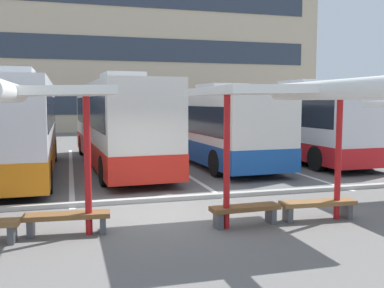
{
  "coord_description": "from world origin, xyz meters",
  "views": [
    {
      "loc": [
        -2.1,
        -10.27,
        2.73
      ],
      "look_at": [
        1.72,
        3.28,
        1.36
      ],
      "focal_mm": 40.76,
      "sensor_mm": 36.0,
      "label": 1
    }
  ],
  "objects_px": {
    "bench_4": "(245,211)",
    "bench_3": "(67,219)",
    "coach_bus_1": "(16,128)",
    "coach_bus_3": "(210,127)",
    "bench_5": "(318,205)",
    "coach_bus_2": "(117,124)",
    "waiting_shelter_2": "(292,94)",
    "coach_bus_4": "(287,122)",
    "waiting_shelter_1": "(13,96)"
  },
  "relations": [
    {
      "from": "waiting_shelter_1",
      "to": "waiting_shelter_2",
      "type": "relative_size",
      "value": 0.84
    },
    {
      "from": "coach_bus_2",
      "to": "coach_bus_1",
      "type": "bearing_deg",
      "value": -158.71
    },
    {
      "from": "coach_bus_3",
      "to": "waiting_shelter_1",
      "type": "distance_m",
      "value": 12.3
    },
    {
      "from": "coach_bus_4",
      "to": "bench_5",
      "type": "height_order",
      "value": "coach_bus_4"
    },
    {
      "from": "coach_bus_1",
      "to": "bench_4",
      "type": "xyz_separation_m",
      "value": [
        5.57,
        -8.35,
        -1.44
      ]
    },
    {
      "from": "coach_bus_3",
      "to": "waiting_shelter_1",
      "type": "bearing_deg",
      "value": -125.55
    },
    {
      "from": "waiting_shelter_1",
      "to": "waiting_shelter_2",
      "type": "distance_m",
      "value": 5.59
    },
    {
      "from": "coach_bus_2",
      "to": "coach_bus_4",
      "type": "distance_m",
      "value": 8.46
    },
    {
      "from": "coach_bus_4",
      "to": "coach_bus_3",
      "type": "bearing_deg",
      "value": -170.71
    },
    {
      "from": "coach_bus_2",
      "to": "bench_4",
      "type": "distance_m",
      "value": 10.1
    },
    {
      "from": "waiting_shelter_1",
      "to": "bench_4",
      "type": "bearing_deg",
      "value": -0.42
    },
    {
      "from": "bench_4",
      "to": "coach_bus_4",
      "type": "bearing_deg",
      "value": 57.96
    },
    {
      "from": "bench_5",
      "to": "bench_4",
      "type": "bearing_deg",
      "value": 179.43
    },
    {
      "from": "bench_3",
      "to": "waiting_shelter_2",
      "type": "height_order",
      "value": "waiting_shelter_2"
    },
    {
      "from": "coach_bus_2",
      "to": "waiting_shelter_2",
      "type": "bearing_deg",
      "value": -75.51
    },
    {
      "from": "coach_bus_3",
      "to": "coach_bus_4",
      "type": "relative_size",
      "value": 0.91
    },
    {
      "from": "coach_bus_2",
      "to": "coach_bus_3",
      "type": "xyz_separation_m",
      "value": [
        4.18,
        0.14,
        -0.2
      ]
    },
    {
      "from": "coach_bus_4",
      "to": "waiting_shelter_2",
      "type": "bearing_deg",
      "value": -117.67
    },
    {
      "from": "coach_bus_2",
      "to": "waiting_shelter_1",
      "type": "distance_m",
      "value": 10.29
    },
    {
      "from": "coach_bus_4",
      "to": "waiting_shelter_2",
      "type": "xyz_separation_m",
      "value": [
        -5.78,
        -11.03,
        1.18
      ]
    },
    {
      "from": "coach_bus_4",
      "to": "bench_5",
      "type": "distance_m",
      "value": 11.84
    },
    {
      "from": "coach_bus_2",
      "to": "waiting_shelter_2",
      "type": "distance_m",
      "value": 10.59
    },
    {
      "from": "bench_3",
      "to": "waiting_shelter_1",
      "type": "bearing_deg",
      "value": -158.89
    },
    {
      "from": "waiting_shelter_1",
      "to": "bench_3",
      "type": "relative_size",
      "value": 2.38
    },
    {
      "from": "coach_bus_1",
      "to": "bench_4",
      "type": "distance_m",
      "value": 10.14
    },
    {
      "from": "bench_3",
      "to": "bench_4",
      "type": "bearing_deg",
      "value": -5.78
    },
    {
      "from": "coach_bus_1",
      "to": "coach_bus_2",
      "type": "distance_m",
      "value": 4.12
    },
    {
      "from": "bench_4",
      "to": "coach_bus_1",
      "type": "bearing_deg",
      "value": 123.71
    },
    {
      "from": "coach_bus_2",
      "to": "waiting_shelter_1",
      "type": "bearing_deg",
      "value": -106.66
    },
    {
      "from": "bench_5",
      "to": "coach_bus_4",
      "type": "bearing_deg",
      "value": 65.46
    },
    {
      "from": "coach_bus_1",
      "to": "waiting_shelter_1",
      "type": "height_order",
      "value": "coach_bus_1"
    },
    {
      "from": "coach_bus_3",
      "to": "bench_4",
      "type": "relative_size",
      "value": 6.9
    },
    {
      "from": "bench_5",
      "to": "coach_bus_3",
      "type": "bearing_deg",
      "value": 86.33
    },
    {
      "from": "waiting_shelter_2",
      "to": "bench_5",
      "type": "height_order",
      "value": "waiting_shelter_2"
    },
    {
      "from": "coach_bus_3",
      "to": "coach_bus_4",
      "type": "bearing_deg",
      "value": 9.29
    },
    {
      "from": "waiting_shelter_1",
      "to": "coach_bus_3",
      "type": "bearing_deg",
      "value": 54.45
    },
    {
      "from": "coach_bus_4",
      "to": "waiting_shelter_2",
      "type": "height_order",
      "value": "coach_bus_4"
    },
    {
      "from": "coach_bus_1",
      "to": "bench_5",
      "type": "bearing_deg",
      "value": -48.63
    },
    {
      "from": "coach_bus_1",
      "to": "coach_bus_2",
      "type": "bearing_deg",
      "value": 21.29
    },
    {
      "from": "coach_bus_3",
      "to": "bench_5",
      "type": "xyz_separation_m",
      "value": [
        -0.64,
        -10.01,
        -1.24
      ]
    },
    {
      "from": "coach_bus_1",
      "to": "waiting_shelter_2",
      "type": "distance_m",
      "value": 10.9
    },
    {
      "from": "coach_bus_1",
      "to": "coach_bus_3",
      "type": "height_order",
      "value": "coach_bus_1"
    },
    {
      "from": "bench_3",
      "to": "bench_4",
      "type": "height_order",
      "value": "same"
    },
    {
      "from": "coach_bus_2",
      "to": "bench_5",
      "type": "height_order",
      "value": "coach_bus_2"
    },
    {
      "from": "bench_3",
      "to": "bench_5",
      "type": "bearing_deg",
      "value": -4.1
    },
    {
      "from": "bench_4",
      "to": "bench_3",
      "type": "bearing_deg",
      "value": 174.22
    },
    {
      "from": "bench_3",
      "to": "bench_4",
      "type": "xyz_separation_m",
      "value": [
        3.77,
        -0.38,
        -0.0
      ]
    },
    {
      "from": "coach_bus_2",
      "to": "waiting_shelter_2",
      "type": "height_order",
      "value": "coach_bus_2"
    },
    {
      "from": "coach_bus_3",
      "to": "waiting_shelter_2",
      "type": "xyz_separation_m",
      "value": [
        -1.54,
        -10.34,
        1.32
      ]
    },
    {
      "from": "waiting_shelter_2",
      "to": "coach_bus_3",
      "type": "bearing_deg",
      "value": 81.52
    }
  ]
}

